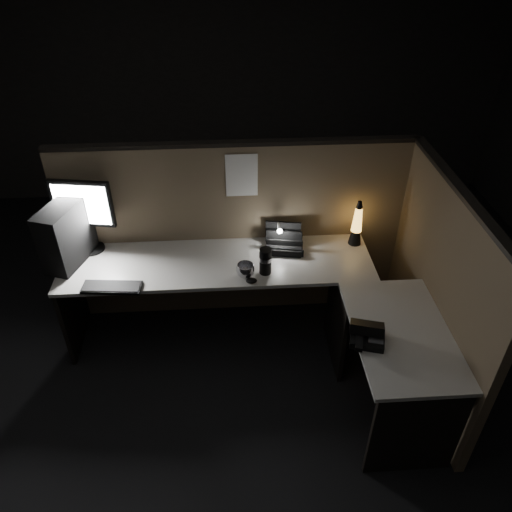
{
  "coord_description": "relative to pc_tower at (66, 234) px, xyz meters",
  "views": [
    {
      "loc": [
        -0.06,
        -2.36,
        2.95
      ],
      "look_at": [
        0.12,
        0.35,
        0.95
      ],
      "focal_mm": 35.0,
      "sensor_mm": 36.0,
      "label": 1
    }
  ],
  "objects": [
    {
      "name": "desk",
      "position": [
        1.4,
        -0.44,
        -0.38
      ],
      "size": [
        2.6,
        1.6,
        0.73
      ],
      "color": "beige",
      "rests_on": "ground"
    },
    {
      "name": "travel_mug",
      "position": [
        1.42,
        -0.24,
        -0.13
      ],
      "size": [
        0.09,
        0.09,
        0.2
      ],
      "primitive_type": "cylinder",
      "color": "black",
      "rests_on": "desk"
    },
    {
      "name": "partition_right",
      "position": [
        2.55,
        -0.59,
        -0.21
      ],
      "size": [
        0.06,
        1.66,
        1.5
      ],
      "primitive_type": "cube",
      "color": "brown",
      "rests_on": "ground"
    },
    {
      "name": "mouse",
      "position": [
        1.31,
        -0.35,
        -0.21
      ],
      "size": [
        0.08,
        0.06,
        0.03
      ],
      "primitive_type": "ellipsoid",
      "rotation": [
        0.0,
        0.0,
        -0.05
      ],
      "color": "black",
      "rests_on": "desk"
    },
    {
      "name": "steel_mug",
      "position": [
        1.27,
        -0.28,
        -0.18
      ],
      "size": [
        0.17,
        0.17,
        0.1
      ],
      "primitive_type": "imported",
      "rotation": [
        0.0,
        0.0,
        0.42
      ],
      "color": "silver",
      "rests_on": "desk"
    },
    {
      "name": "lava_lamp",
      "position": [
        2.14,
        0.08,
        -0.07
      ],
      "size": [
        0.1,
        0.1,
        0.37
      ],
      "color": "black",
      "rests_on": "desk"
    },
    {
      "name": "floor",
      "position": [
        1.22,
        -0.69,
        -0.96
      ],
      "size": [
        6.0,
        6.0,
        0.0
      ],
      "primitive_type": "plane",
      "color": "black",
      "rests_on": "ground"
    },
    {
      "name": "monitor",
      "position": [
        0.12,
        0.14,
        0.12
      ],
      "size": [
        0.45,
        0.19,
        0.58
      ],
      "rotation": [
        0.0,
        0.0,
        -0.16
      ],
      "color": "black",
      "rests_on": "desk"
    },
    {
      "name": "partition_back",
      "position": [
        1.22,
        0.24,
        -0.21
      ],
      "size": [
        2.66,
        0.06,
        1.5
      ],
      "primitive_type": "cube",
      "color": "brown",
      "rests_on": "ground"
    },
    {
      "name": "keyboard",
      "position": [
        0.35,
        -0.35,
        -0.22
      ],
      "size": [
        0.42,
        0.17,
        0.02
      ],
      "primitive_type": "cube",
      "rotation": [
        0.0,
        0.0,
        -0.09
      ],
      "color": "black",
      "rests_on": "desk"
    },
    {
      "name": "pc_tower",
      "position": [
        0.0,
        0.0,
        0.0
      ],
      "size": [
        0.33,
        0.48,
        0.46
      ],
      "primitive_type": "cube",
      "rotation": [
        0.0,
        0.0,
        -0.34
      ],
      "color": "black",
      "rests_on": "desk"
    },
    {
      "name": "figurine",
      "position": [
        2.14,
        0.13,
        -0.19
      ],
      "size": [
        0.05,
        0.05,
        0.05
      ],
      "primitive_type": "sphere",
      "color": "#FFAE28",
      "rests_on": "desk"
    },
    {
      "name": "clip_lamp",
      "position": [
        1.54,
        0.07,
        -0.11
      ],
      "size": [
        0.04,
        0.16,
        0.2
      ],
      "color": "silver",
      "rests_on": "desk"
    },
    {
      "name": "desk_phone",
      "position": [
        1.98,
        -0.95,
        -0.18
      ],
      "size": [
        0.24,
        0.24,
        0.12
      ],
      "rotation": [
        0.0,
        0.0,
        -0.29
      ],
      "color": "black",
      "rests_on": "desk"
    },
    {
      "name": "organizer",
      "position": [
        1.58,
        0.06,
        -0.18
      ],
      "size": [
        0.31,
        0.28,
        0.21
      ],
      "rotation": [
        0.0,
        0.0,
        -0.17
      ],
      "color": "black",
      "rests_on": "desk"
    },
    {
      "name": "pinned_paper",
      "position": [
        1.28,
        0.2,
        0.32
      ],
      "size": [
        0.23,
        0.0,
        0.33
      ],
      "primitive_type": "cube",
      "color": "white",
      "rests_on": "partition_back"
    },
    {
      "name": "room_shell",
      "position": [
        1.22,
        -0.69,
        0.66
      ],
      "size": [
        6.0,
        6.0,
        6.0
      ],
      "color": "silver",
      "rests_on": "ground"
    }
  ]
}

